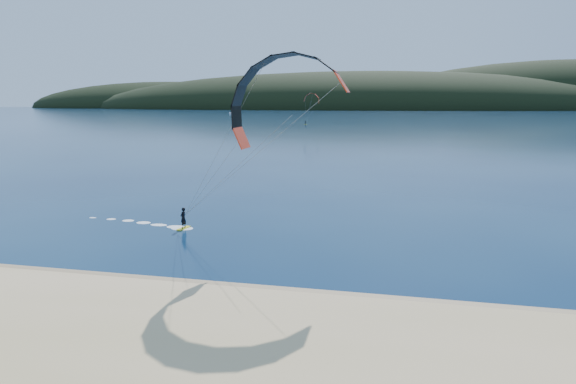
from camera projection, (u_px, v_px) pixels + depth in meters
The scene contains 6 objects.
ground at pixel (189, 326), 23.86m from camera, with size 1800.00×1800.00×0.00m, color #081E3E.
wet_sand at pixel (221, 290), 28.18m from camera, with size 220.00×2.50×0.10m.
headland at pixel (387, 109), 740.06m from camera, with size 1200.00×310.00×140.00m.
kitesurfer_near at pixel (287, 119), 34.11m from camera, with size 25.90×7.42×15.30m.
kitesurfer_far at pixel (311, 101), 223.66m from camera, with size 8.26×7.67×13.31m.
sailboat at pixel (234, 113), 436.95m from camera, with size 9.64×6.00×13.42m.
Camera 1 is at (9.41, -20.73, 10.88)m, focal length 30.19 mm.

